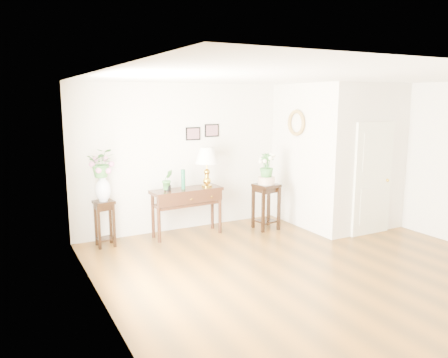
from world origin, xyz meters
TOP-DOWN VIEW (x-y plane):
  - floor at (0.00, 0.00)m, footprint 6.00×5.50m
  - ceiling at (0.00, 0.00)m, footprint 6.00×5.50m
  - wall_back at (0.00, 2.75)m, footprint 6.00×0.02m
  - wall_left at (-3.00, 0.00)m, footprint 0.02×5.50m
  - wall_right at (3.00, 0.00)m, footprint 0.02×5.50m
  - partition at (2.10, 1.77)m, footprint 1.80×1.95m
  - door at (2.10, 0.78)m, footprint 0.90×0.05m
  - art_print_left at (-0.65, 2.73)m, footprint 0.30×0.02m
  - art_print_right at (-0.25, 2.73)m, footprint 0.30×0.02m
  - wall_ornament at (1.16, 1.90)m, footprint 0.07×0.51m
  - console_table at (-0.99, 2.30)m, footprint 1.35×0.51m
  - table_lamp at (-0.57, 2.30)m, footprint 0.56×0.56m
  - green_vase at (-1.05, 2.30)m, footprint 0.10×0.10m
  - potted_plant at (-1.35, 2.30)m, footprint 0.21×0.17m
  - plant_stand_a at (-2.47, 2.39)m, footprint 0.35×0.35m
  - porcelain_vase at (-2.47, 2.39)m, footprint 0.29×0.29m
  - lily_arrangement at (-2.47, 2.39)m, footprint 0.55×0.52m
  - plant_stand_b at (0.54, 1.96)m, footprint 0.48×0.48m
  - ceramic_bowl at (0.54, 1.96)m, footprint 0.42×0.42m
  - narcissus at (0.54, 1.96)m, footprint 0.32×0.32m

SIDE VIEW (x-z plane):
  - floor at x=0.00m, z-range -0.01..0.01m
  - plant_stand_a at x=-2.47m, z-range 0.00..0.80m
  - console_table at x=-0.99m, z-range 0.00..0.89m
  - plant_stand_b at x=0.54m, z-range 0.00..0.89m
  - ceramic_bowl at x=0.54m, z-range 0.90..1.04m
  - porcelain_vase at x=-2.47m, z-range 0.80..1.26m
  - door at x=2.10m, z-range 0.00..2.10m
  - green_vase at x=-1.05m, z-range 0.87..1.24m
  - potted_plant at x=-1.35m, z-range 0.89..1.25m
  - table_lamp at x=-0.57m, z-range 0.86..1.61m
  - narcissus at x=0.54m, z-range 1.01..1.49m
  - wall_back at x=0.00m, z-range 0.00..2.80m
  - wall_left at x=-3.00m, z-range 0.00..2.80m
  - wall_right at x=3.00m, z-range 0.00..2.80m
  - partition at x=2.10m, z-range 0.00..2.80m
  - lily_arrangement at x=-2.47m, z-range 1.20..1.70m
  - art_print_left at x=-0.65m, z-range 1.73..1.98m
  - art_print_right at x=-0.25m, z-range 1.77..2.02m
  - wall_ornament at x=1.16m, z-range 1.79..2.30m
  - ceiling at x=0.00m, z-range 2.79..2.81m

